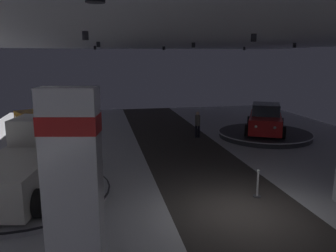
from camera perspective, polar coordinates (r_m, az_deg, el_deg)
The scene contains 11 objects.
ground at distance 11.04m, azimuth 12.42°, elevation -14.44°, with size 24.00×44.00×0.06m.
ceiling_with_spotlights at distance 9.96m, azimuth 13.87°, elevation 15.76°, with size 24.00×44.00×0.39m.
brand_sign_pylon at distance 7.01m, azimuth -15.82°, elevation -10.55°, with size 1.37×0.88×4.24m.
display_platform_far_right at distance 21.15m, azimuth 16.12°, elevation -1.36°, with size 5.57×5.57×0.32m.
display_car_far_right at distance 21.00m, azimuth 16.26°, elevation 1.07°, with size 3.60×4.56×1.71m.
display_platform_mid_left at distance 12.79m, azimuth -22.85°, elevation -10.64°, with size 5.68×5.68×0.22m.
pickup_truck_mid_left at distance 12.74m, azimuth -22.67°, elevation -5.80°, with size 3.47×5.61×2.30m.
display_platform_deep_left at distance 24.28m, azimuth -19.29°, elevation -0.01°, with size 5.55×5.55×0.25m.
display_car_deep_left at distance 24.14m, azimuth -19.36°, elevation 2.03°, with size 4.55×3.62×1.71m.
visitor_walking_near at distance 20.15m, azimuth 5.05°, elevation 0.54°, with size 0.32×0.32×1.59m.
stanchion_a at distance 12.19m, azimuth 15.00°, elevation -9.97°, with size 0.28×0.28×1.01m.
Camera 1 is at (-4.17, -9.02, 4.79)m, focal length 35.80 mm.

